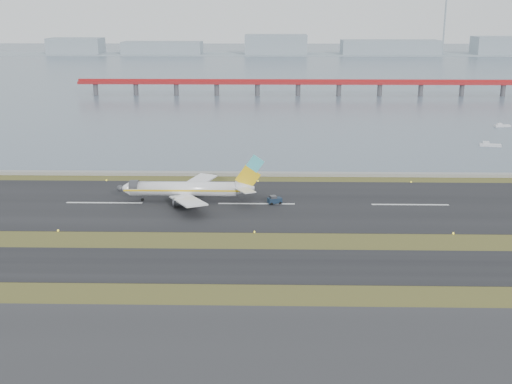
# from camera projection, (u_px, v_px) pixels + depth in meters

# --- Properties ---
(ground) EXTENTS (1000.00, 1000.00, 0.00)m
(ground) POSITION_uv_depth(u_px,v_px,m) (254.00, 245.00, 138.57)
(ground) COLOR #394418
(ground) RESTS_ON ground
(taxiway_strip) EXTENTS (1000.00, 18.00, 0.10)m
(taxiway_strip) POSITION_uv_depth(u_px,v_px,m) (252.00, 266.00, 127.01)
(taxiway_strip) COLOR black
(taxiway_strip) RESTS_ON ground
(runway_strip) EXTENTS (1000.00, 45.00, 0.10)m
(runway_strip) POSITION_uv_depth(u_px,v_px,m) (256.00, 204.00, 167.40)
(runway_strip) COLOR black
(runway_strip) RESTS_ON ground
(seawall) EXTENTS (1000.00, 2.50, 1.00)m
(seawall) POSITION_uv_depth(u_px,v_px,m) (258.00, 174.00, 196.13)
(seawall) COLOR gray
(seawall) RESTS_ON ground
(bay_water) EXTENTS (1400.00, 800.00, 1.30)m
(bay_water) POSITION_uv_depth(u_px,v_px,m) (266.00, 66.00, 580.90)
(bay_water) COLOR #4A5C6A
(bay_water) RESTS_ON ground
(red_pier) EXTENTS (260.00, 5.00, 10.20)m
(red_pier) POSITION_uv_depth(u_px,v_px,m) (298.00, 83.00, 376.56)
(red_pier) COLOR maroon
(red_pier) RESTS_ON ground
(far_shoreline) EXTENTS (1400.00, 80.00, 60.50)m
(far_shoreline) POSITION_uv_depth(u_px,v_px,m) (279.00, 49.00, 732.81)
(far_shoreline) COLOR #8A99A3
(far_shoreline) RESTS_ON ground
(airliner) EXTENTS (38.52, 32.89, 12.80)m
(airliner) POSITION_uv_depth(u_px,v_px,m) (189.00, 189.00, 168.73)
(airliner) COLOR white
(airliner) RESTS_ON ground
(pushback_tug) EXTENTS (4.00, 3.05, 2.27)m
(pushback_tug) POSITION_uv_depth(u_px,v_px,m) (274.00, 200.00, 167.19)
(pushback_tug) COLOR #132336
(pushback_tug) RESTS_ON ground
(workboat_near) EXTENTS (7.87, 3.96, 1.83)m
(workboat_near) POSITION_uv_depth(u_px,v_px,m) (490.00, 145.00, 237.99)
(workboat_near) COLOR silver
(workboat_near) RESTS_ON ground
(workboat_far) EXTENTS (7.13, 3.20, 1.67)m
(workboat_far) POSITION_uv_depth(u_px,v_px,m) (502.00, 126.00, 277.81)
(workboat_far) COLOR silver
(workboat_far) RESTS_ON ground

